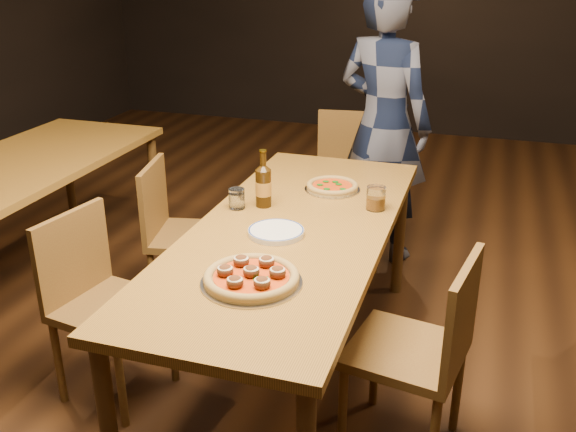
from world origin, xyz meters
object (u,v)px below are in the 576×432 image
(pizza_meatball, at_px, (251,277))
(amber_glass, at_px, (376,198))
(table_main, at_px, (292,242))
(chair_main_sw, at_px, (190,235))
(table_left, at_px, (10,180))
(chair_end, at_px, (348,188))
(chair_main_e, at_px, (406,349))
(chair_main_nw, at_px, (111,306))
(water_glass, at_px, (237,199))
(plate_stack, at_px, (276,232))
(pizza_margherita, at_px, (332,186))
(diner, at_px, (384,124))
(beer_bottle, at_px, (263,187))

(pizza_meatball, distance_m, amber_glass, 0.87)
(table_main, bearing_deg, chair_main_sw, 148.12)
(table_left, relative_size, chair_end, 2.11)
(table_main, xyz_separation_m, chair_main_e, (0.54, -0.29, -0.24))
(chair_main_nw, relative_size, water_glass, 9.40)
(amber_glass, bearing_deg, table_left, -179.80)
(chair_main_sw, height_order, plate_stack, chair_main_sw)
(chair_main_sw, relative_size, pizza_margherita, 3.17)
(chair_main_sw, xyz_separation_m, chair_main_e, (1.25, -0.73, 0.01))
(diner, bearing_deg, amber_glass, 119.61)
(chair_main_e, bearing_deg, water_glass, -106.74)
(chair_main_e, xyz_separation_m, pizza_meatball, (-0.53, -0.22, 0.34))
(pizza_margherita, bearing_deg, beer_bottle, -129.02)
(table_left, distance_m, water_glass, 1.42)
(chair_main_sw, distance_m, plate_stack, 0.92)
(plate_stack, bearing_deg, chair_end, 89.95)
(table_main, distance_m, water_glass, 0.35)
(pizza_margherita, xyz_separation_m, amber_glass, (0.25, -0.19, 0.04))
(chair_main_nw, xyz_separation_m, chair_end, (0.66, 1.63, 0.04))
(chair_main_e, bearing_deg, table_left, -95.01)
(chair_main_sw, xyz_separation_m, diner, (0.84, 1.00, 0.43))
(diner, bearing_deg, pizza_margherita, 106.30)
(beer_bottle, bearing_deg, pizza_meatball, -73.59)
(chair_main_nw, bearing_deg, chair_end, -12.41)
(chair_main_nw, relative_size, diner, 0.51)
(pizza_meatball, relative_size, amber_glass, 3.37)
(table_main, relative_size, pizza_margherita, 7.41)
(chair_main_e, xyz_separation_m, water_glass, (-0.84, 0.42, 0.36))
(chair_main_nw, distance_m, diner, 2.01)
(table_main, bearing_deg, chair_main_nw, -153.73)
(table_main, height_order, chair_end, chair_end)
(chair_main_sw, height_order, chair_end, chair_end)
(pizza_margherita, relative_size, amber_glass, 2.53)
(table_main, distance_m, chair_main_nw, 0.81)
(chair_main_e, height_order, diner, diner)
(chair_main_sw, relative_size, diner, 0.50)
(amber_glass, bearing_deg, beer_bottle, -166.65)
(chair_end, distance_m, diner, 0.44)
(pizza_margherita, bearing_deg, pizza_meatball, -92.20)
(plate_stack, relative_size, water_glass, 2.51)
(water_glass, bearing_deg, table_left, 173.05)
(chair_main_nw, bearing_deg, plate_stack, -59.57)
(table_left, relative_size, amber_glass, 18.72)
(chair_main_nw, bearing_deg, chair_main_sw, 10.28)
(amber_glass, bearing_deg, pizza_margherita, 143.02)
(plate_stack, bearing_deg, water_glass, 139.74)
(chair_end, bearing_deg, table_left, -156.88)
(chair_main_nw, bearing_deg, table_main, -54.15)
(plate_stack, distance_m, amber_glass, 0.53)
(beer_bottle, xyz_separation_m, diner, (0.33, 1.25, 0.01))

